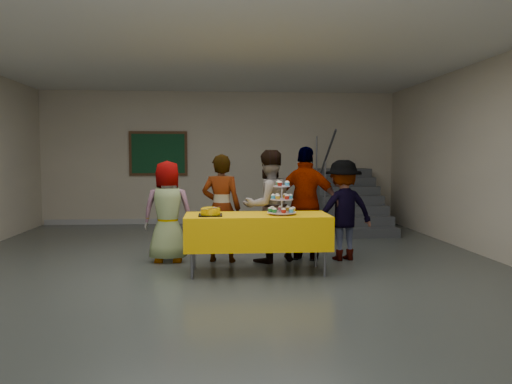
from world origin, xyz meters
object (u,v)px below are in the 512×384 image
at_px(schoolchild_c, 268,206).
at_px(schoolchild_d, 306,203).
at_px(bake_table, 257,231).
at_px(cupcake_stand, 282,202).
at_px(schoolchild_e, 343,210).
at_px(schoolchild_b, 221,208).
at_px(noticeboard, 158,154).
at_px(bear_cake, 210,211).
at_px(staircase, 346,205).
at_px(schoolchild_a, 168,211).

bearing_deg(schoolchild_c, schoolchild_d, 165.81).
height_order(bake_table, cupcake_stand, cupcake_stand).
bearing_deg(schoolchild_e, schoolchild_d, -17.83).
bearing_deg(schoolchild_e, schoolchild_c, -9.43).
height_order(schoolchild_b, noticeboard, noticeboard).
bearing_deg(bear_cake, staircase, 55.68).
distance_m(bear_cake, schoolchild_d, 1.65).
height_order(schoolchild_a, schoolchild_b, schoolchild_b).
height_order(cupcake_stand, staircase, staircase).
distance_m(bear_cake, schoolchild_a, 1.08).
bearing_deg(bake_table, bear_cake, -170.50).
bearing_deg(schoolchild_d, schoolchild_c, 30.62).
height_order(cupcake_stand, bear_cake, cupcake_stand).
relative_size(schoolchild_b, schoolchild_e, 1.06).
xyz_separation_m(cupcake_stand, schoolchild_b, (-0.78, 0.78, -0.15)).
relative_size(bake_table, schoolchild_a, 1.28).
distance_m(schoolchild_a, schoolchild_d, 2.03).
xyz_separation_m(schoolchild_c, staircase, (2.04, 3.42, -0.32)).
bearing_deg(schoolchild_d, bear_cake, 52.29).
xyz_separation_m(schoolchild_b, schoolchild_c, (0.68, -0.06, 0.03)).
xyz_separation_m(bake_table, staircase, (2.25, 4.09, -0.07)).
height_order(cupcake_stand, schoolchild_b, schoolchild_b).
relative_size(bear_cake, staircase, 0.15).
xyz_separation_m(bake_table, schoolchild_e, (1.33, 0.73, 0.18)).
height_order(schoolchild_b, schoolchild_d, schoolchild_d).
relative_size(cupcake_stand, schoolchild_d, 0.27).
xyz_separation_m(schoolchild_a, staircase, (3.49, 3.32, -0.25)).
xyz_separation_m(cupcake_stand, schoolchild_c, (-0.10, 0.72, -0.12)).
xyz_separation_m(schoolchild_e, noticeboard, (-3.18, 4.20, 0.86)).
relative_size(bear_cake, schoolchild_c, 0.22).
bearing_deg(bake_table, schoolchild_d, 44.59).
distance_m(schoolchild_b, schoolchild_c, 0.68).
bearing_deg(schoolchild_a, staircase, -134.72).
bearing_deg(bear_cake, schoolchild_c, 43.31).
xyz_separation_m(schoolchild_a, schoolchild_e, (2.56, -0.05, 0.00)).
height_order(schoolchild_b, schoolchild_e, schoolchild_b).
bearing_deg(bake_table, schoolchild_c, 72.44).
bearing_deg(schoolchild_a, schoolchild_e, -179.34).
relative_size(schoolchild_c, noticeboard, 1.25).
bearing_deg(bake_table, schoolchild_e, 28.67).
bearing_deg(schoolchild_c, schoolchild_a, -28.81).
bearing_deg(schoolchild_e, cupcake_stand, 25.34).
height_order(schoolchild_a, schoolchild_c, schoolchild_c).
distance_m(schoolchild_c, schoolchild_d, 0.59).
xyz_separation_m(schoolchild_a, noticeboard, (-0.61, 4.15, 0.87)).
height_order(cupcake_stand, schoolchild_e, schoolchild_e).
bearing_deg(schoolchild_e, bake_table, 16.43).
bearing_deg(bake_table, schoolchild_b, 122.36).
bearing_deg(cupcake_stand, staircase, 64.94).
bearing_deg(cupcake_stand, schoolchild_c, 98.20).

